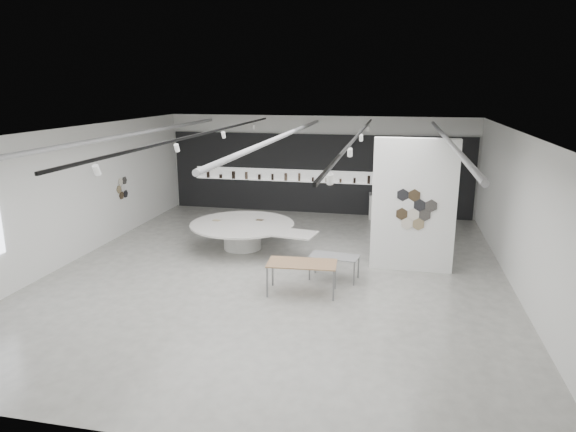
% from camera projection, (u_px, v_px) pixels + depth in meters
% --- Properties ---
extents(room, '(12.02, 14.02, 3.82)m').
position_uv_depth(room, '(274.00, 197.00, 13.44)').
color(room, '#A4A29A').
rests_on(room, ground).
extents(back_wall_display, '(11.80, 0.27, 3.10)m').
position_uv_depth(back_wall_display, '(316.00, 174.00, 20.15)').
color(back_wall_display, black).
rests_on(back_wall_display, ground).
extents(partition_column, '(2.20, 0.38, 3.60)m').
position_uv_depth(partition_column, '(413.00, 206.00, 13.73)').
color(partition_column, white).
rests_on(partition_column, ground).
extents(display_island, '(4.30, 3.67, 0.82)m').
position_uv_depth(display_island, '(244.00, 232.00, 15.81)').
color(display_island, white).
rests_on(display_island, ground).
extents(sample_table_wood, '(1.71, 0.93, 0.78)m').
position_uv_depth(sample_table_wood, '(302.00, 265.00, 12.36)').
color(sample_table_wood, '#97714E').
rests_on(sample_table_wood, ground).
extents(sample_table_stone, '(1.31, 0.77, 0.64)m').
position_uv_depth(sample_table_stone, '(334.00, 258.00, 13.30)').
color(sample_table_stone, gray).
rests_on(sample_table_stone, ground).
extents(kitchen_counter, '(1.71, 0.76, 1.32)m').
position_uv_depth(kitchen_counter, '(391.00, 206.00, 19.43)').
color(kitchen_counter, white).
rests_on(kitchen_counter, ground).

